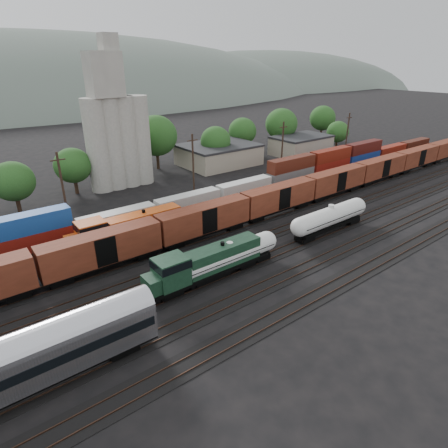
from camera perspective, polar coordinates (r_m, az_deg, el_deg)
ground at (r=51.28m, az=-2.25°, el=-4.91°), size 600.00×600.00×0.00m
tracks at (r=51.26m, az=-2.25°, el=-4.86°), size 180.00×33.20×0.20m
green_locomotive at (r=44.21m, az=-3.31°, el=-6.18°), size 17.02×3.00×4.50m
tank_car_a at (r=46.40m, az=0.86°, el=-4.86°), size 15.09×2.70×3.96m
tank_car_b at (r=59.29m, az=15.86°, el=1.01°), size 16.26×2.91×4.26m
orange_locomotive at (r=54.86m, az=-14.93°, el=-0.68°), size 18.49×3.08×4.62m
boxcar_string at (r=69.80m, az=12.82°, el=5.29°), size 184.40×2.90×4.20m
container_wall at (r=63.80m, az=-7.07°, el=3.42°), size 169.03×2.60×5.80m
grain_silo at (r=79.55m, az=-15.98°, el=13.29°), size 13.40×5.00×29.00m
industrial_sheds at (r=82.07m, az=-12.93°, el=7.65°), size 119.38×17.26×5.10m
tree_band at (r=79.50m, az=-21.25°, el=9.40°), size 162.71×23.09×12.73m
utility_poles at (r=66.83m, az=-13.43°, el=7.19°), size 122.20×0.36×12.00m
distant_hills at (r=304.35m, az=-28.40°, el=12.60°), size 860.00×286.00×130.00m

